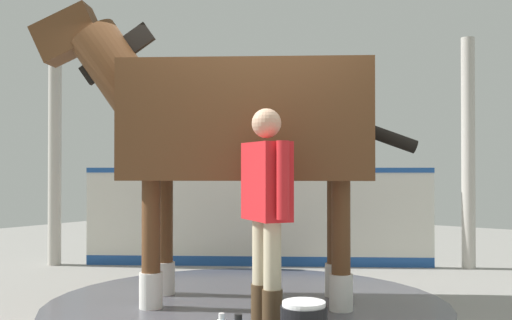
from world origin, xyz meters
TOP-DOWN VIEW (x-y plane):
  - ground_plane at (0.00, 0.00)m, footprint 16.00×16.00m
  - wet_patch at (-0.01, 0.17)m, footprint 3.58×3.58m
  - barrier_wall at (1.64, 1.25)m, footprint 2.41×3.60m
  - roof_post_near at (0.21, 3.34)m, footprint 0.16×0.16m
  - roof_post_far at (2.99, -0.88)m, footprint 0.16×0.16m
  - horse at (-0.07, 0.26)m, footprint 2.21×3.02m
  - handler at (-0.68, -0.52)m, footprint 0.43×0.58m

SIDE VIEW (x-z plane):
  - ground_plane at x=0.00m, z-range -0.02..0.00m
  - wet_patch at x=-0.01m, z-range 0.00..0.00m
  - barrier_wall at x=1.64m, z-range -0.04..1.16m
  - handler at x=-0.68m, z-range 0.12..1.77m
  - roof_post_near at x=0.21m, z-range 0.00..2.77m
  - roof_post_far at x=2.99m, z-range 0.00..2.77m
  - horse at x=-0.07m, z-range 0.23..2.94m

